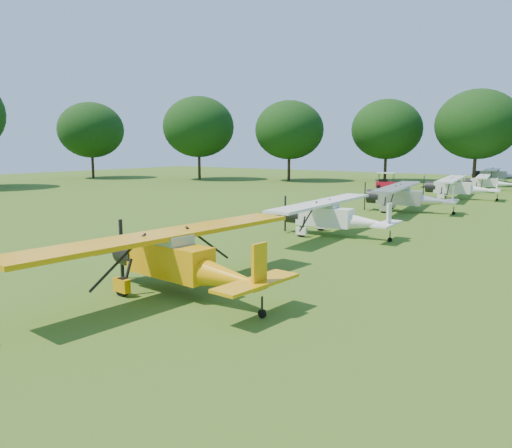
{
  "coord_description": "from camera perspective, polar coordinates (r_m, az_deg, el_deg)",
  "views": [
    {
      "loc": [
        13.67,
        -16.43,
        5.27
      ],
      "look_at": [
        -0.75,
        3.59,
        1.4
      ],
      "focal_mm": 35.0,
      "sensor_mm": 36.0,
      "label": 1
    }
  ],
  "objects": [
    {
      "name": "aircraft_6",
      "position": [
        66.17,
        24.96,
        4.46
      ],
      "size": [
        5.98,
        9.47,
        1.86
      ],
      "rotation": [
        0.0,
        0.0,
        0.15
      ],
      "color": "white",
      "rests_on": "ground"
    },
    {
      "name": "aircraft_4",
      "position": [
        41.78,
        16.79,
        3.15
      ],
      "size": [
        7.41,
        11.74,
        2.3
      ],
      "rotation": [
        0.0,
        0.0,
        0.15
      ],
      "color": "silver",
      "rests_on": "ground"
    },
    {
      "name": "aircraft_2",
      "position": [
        17.86,
        -8.71,
        -3.69
      ],
      "size": [
        7.66,
        12.21,
        2.4
      ],
      "rotation": [
        0.0,
        0.0,
        -0.08
      ],
      "color": "#EB9F09",
      "rests_on": "ground"
    },
    {
      "name": "golf_cart",
      "position": [
        64.83,
        14.59,
        4.55
      ],
      "size": [
        2.55,
        1.88,
        1.97
      ],
      "rotation": [
        0.0,
        0.0,
        0.22
      ],
      "color": "red",
      "rests_on": "ground"
    },
    {
      "name": "aircraft_5",
      "position": [
        53.73,
        22.11,
        4.06
      ],
      "size": [
        7.3,
        11.59,
        2.27
      ],
      "rotation": [
        0.0,
        0.0,
        0.13
      ],
      "color": "white",
      "rests_on": "ground"
    },
    {
      "name": "aircraft_3",
      "position": [
        29.67,
        8.76,
        1.1
      ],
      "size": [
        7.04,
        11.21,
        2.21
      ],
      "rotation": [
        0.0,
        0.0,
        0.05
      ],
      "color": "white",
      "rests_on": "ground"
    },
    {
      "name": "aircraft_7",
      "position": [
        79.56,
        25.89,
        5.19
      ],
      "size": [
        7.35,
        11.68,
        2.29
      ],
      "rotation": [
        0.0,
        0.0,
        0.11
      ],
      "color": "silver",
      "rests_on": "ground"
    },
    {
      "name": "tree_belt",
      "position": [
        19.62,
        4.59,
        16.98
      ],
      "size": [
        137.36,
        130.27,
        14.52
      ],
      "color": "black",
      "rests_on": "ground"
    },
    {
      "name": "ground",
      "position": [
        22.01,
        -3.9,
        -4.96
      ],
      "size": [
        160.0,
        160.0,
        0.0
      ],
      "primitive_type": "plane",
      "color": "#345715",
      "rests_on": "ground"
    }
  ]
}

